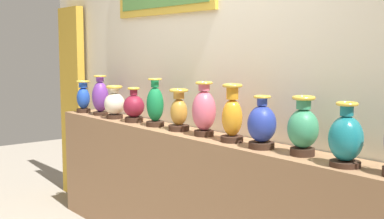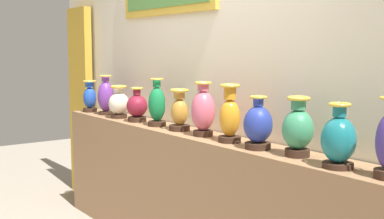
{
  "view_description": "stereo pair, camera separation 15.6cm",
  "coord_description": "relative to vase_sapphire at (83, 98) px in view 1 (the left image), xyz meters",
  "views": [
    {
      "loc": [
        2.82,
        -2.28,
        1.59
      ],
      "look_at": [
        0.0,
        0.0,
        1.16
      ],
      "focal_mm": 46.8,
      "sensor_mm": 36.0,
      "label": 1
    },
    {
      "loc": [
        2.91,
        -2.15,
        1.59
      ],
      "look_at": [
        0.0,
        0.0,
        1.16
      ],
      "focal_mm": 46.8,
      "sensor_mm": 36.0,
      "label": 2
    }
  ],
  "objects": [
    {
      "name": "curtain_gold",
      "position": [
        -0.59,
        0.17,
        -0.11
      ],
      "size": [
        0.44,
        0.08,
        2.05
      ],
      "primitive_type": "cube",
      "color": "gold",
      "rests_on": "ground_plane"
    },
    {
      "name": "vase_emerald",
      "position": [
        1.19,
        0.03,
        0.02
      ],
      "size": [
        0.14,
        0.14,
        0.38
      ],
      "color": "#382319",
      "rests_on": "display_shelf"
    },
    {
      "name": "vase_violet",
      "position": [
        0.29,
        0.03,
        0.03
      ],
      "size": [
        0.15,
        0.15,
        0.37
      ],
      "color": "#382319",
      "rests_on": "display_shelf"
    },
    {
      "name": "vase_ochre",
      "position": [
        1.48,
        0.04,
        -0.0
      ],
      "size": [
        0.16,
        0.16,
        0.31
      ],
      "color": "#382319",
      "rests_on": "display_shelf"
    },
    {
      "name": "vase_cobalt",
      "position": [
        2.35,
        0.02,
        0.0
      ],
      "size": [
        0.18,
        0.18,
        0.33
      ],
      "color": "#382319",
      "rests_on": "display_shelf"
    },
    {
      "name": "display_shelf",
      "position": [
        1.62,
        0.05,
        -0.64
      ],
      "size": [
        3.55,
        0.35,
        0.99
      ],
      "primitive_type": "cube",
      "color": "#99704C",
      "rests_on": "ground_plane"
    },
    {
      "name": "vase_ivory",
      "position": [
        0.58,
        0.01,
        -0.01
      ],
      "size": [
        0.18,
        0.18,
        0.29
      ],
      "color": "#382319",
      "rests_on": "display_shelf"
    },
    {
      "name": "vase_burgundy",
      "position": [
        0.87,
        0.03,
        -0.02
      ],
      "size": [
        0.18,
        0.18,
        0.29
      ],
      "color": "#382319",
      "rests_on": "display_shelf"
    },
    {
      "name": "vase_jade",
      "position": [
        2.64,
        0.04,
        0.01
      ],
      "size": [
        0.18,
        0.18,
        0.34
      ],
      "color": "#382319",
      "rests_on": "display_shelf"
    },
    {
      "name": "vase_sapphire",
      "position": [
        0.0,
        0.0,
        0.0
      ],
      "size": [
        0.13,
        0.13,
        0.31
      ],
      "color": "#382319",
      "rests_on": "display_shelf"
    },
    {
      "name": "back_wall",
      "position": [
        1.61,
        0.29,
        0.36
      ],
      "size": [
        5.23,
        0.14,
        2.96
      ],
      "color": "beige",
      "rests_on": "ground_plane"
    },
    {
      "name": "vase_rose",
      "position": [
        1.78,
        0.04,
        0.03
      ],
      "size": [
        0.17,
        0.17,
        0.38
      ],
      "color": "#382319",
      "rests_on": "display_shelf"
    },
    {
      "name": "vase_teal",
      "position": [
        2.96,
        -0.0,
        0.0
      ],
      "size": [
        0.18,
        0.18,
        0.34
      ],
      "color": "#382319",
      "rests_on": "display_shelf"
    },
    {
      "name": "vase_amber",
      "position": [
        2.07,
        0.03,
        0.03
      ],
      "size": [
        0.15,
        0.15,
        0.38
      ],
      "color": "#382319",
      "rests_on": "display_shelf"
    }
  ]
}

